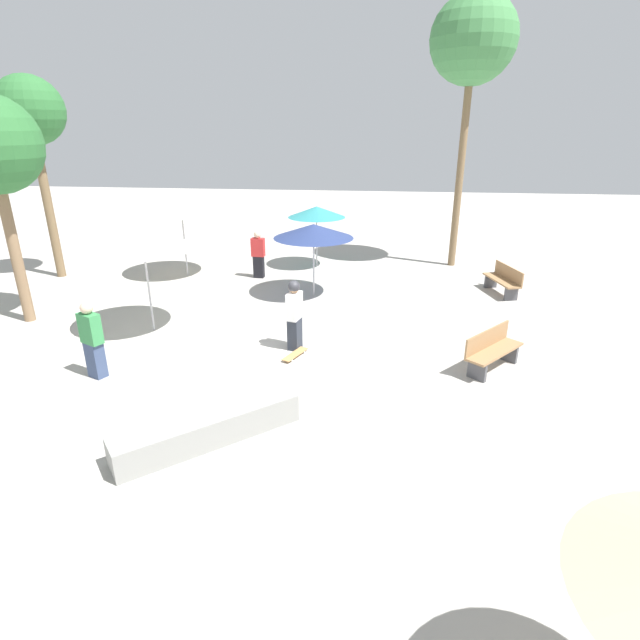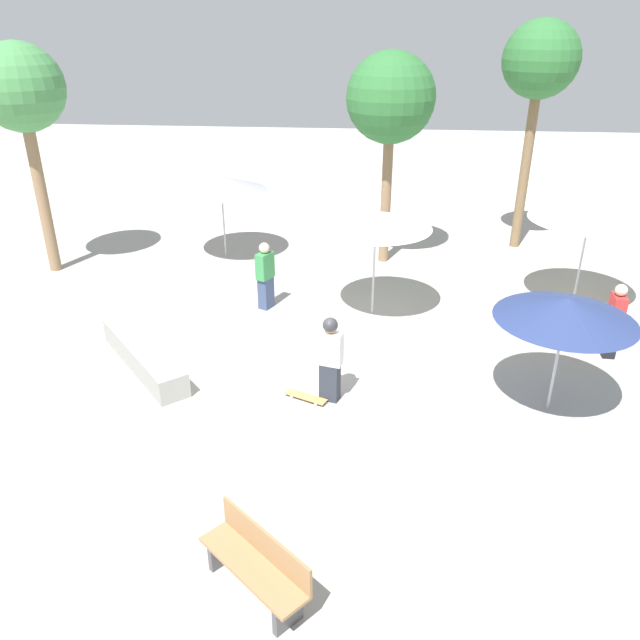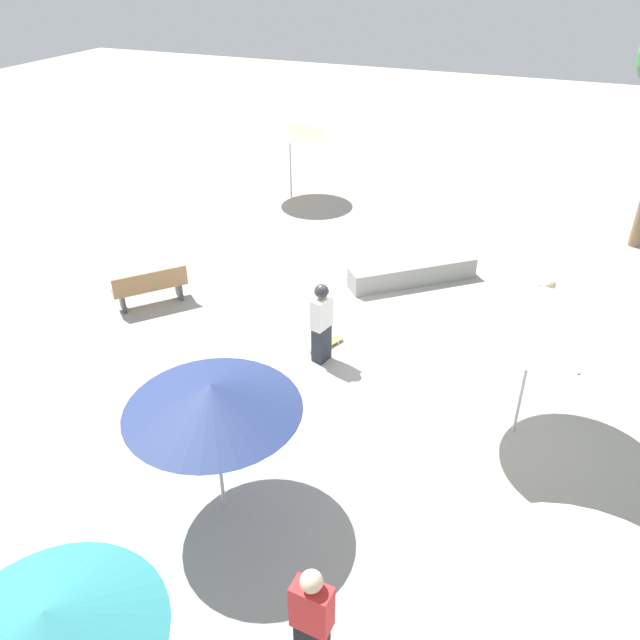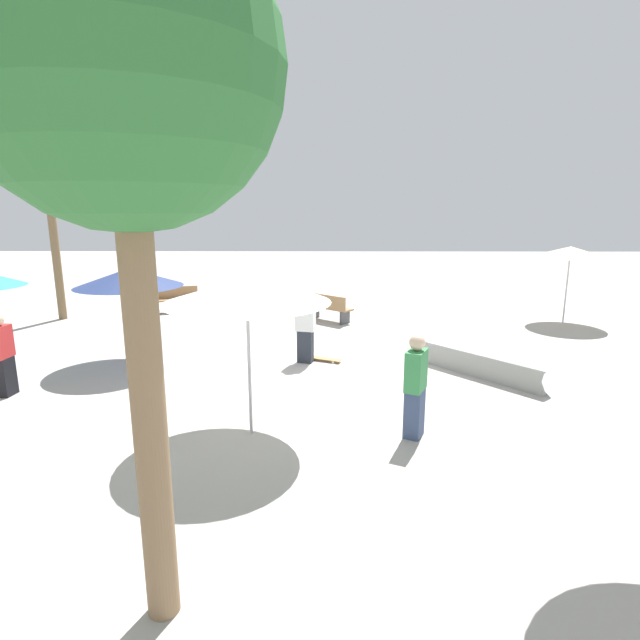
% 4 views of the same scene
% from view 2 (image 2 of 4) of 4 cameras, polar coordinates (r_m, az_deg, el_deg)
% --- Properties ---
extents(ground_plane, '(60.00, 60.00, 0.00)m').
position_cam_2_polar(ground_plane, '(11.34, -3.20, -7.40)').
color(ground_plane, '#ADA8A0').
extents(skater_main, '(0.48, 0.34, 1.63)m').
position_cam_2_polar(skater_main, '(10.93, 0.92, -3.35)').
color(skater_main, '#282D38').
rests_on(skater_main, ground_plane).
extents(skateboard, '(0.81, 0.50, 0.07)m').
position_cam_2_polar(skateboard, '(11.33, -1.31, -7.03)').
color(skateboard, '#B7844C').
rests_on(skateboard, ground_plane).
extents(concrete_ledge, '(2.42, 2.69, 0.49)m').
position_cam_2_polar(concrete_ledge, '(12.70, -15.81, -3.20)').
color(concrete_ledge, gray).
rests_on(concrete_ledge, ground_plane).
extents(bench_far, '(1.49, 1.39, 0.85)m').
position_cam_2_polar(bench_far, '(7.94, -5.81, -21.31)').
color(bench_far, '#47474C').
rests_on(bench_far, ground_plane).
extents(shade_umbrella_grey, '(2.57, 2.57, 2.31)m').
position_cam_2_polar(shade_umbrella_grey, '(17.66, -9.04, 12.22)').
color(shade_umbrella_grey, '#B7B7BC').
rests_on(shade_umbrella_grey, ground_plane).
extents(shade_umbrella_white, '(2.48, 2.48, 2.44)m').
position_cam_2_polar(shade_umbrella_white, '(13.78, 5.13, 9.14)').
color(shade_umbrella_white, '#B7B7BC').
rests_on(shade_umbrella_white, ground_plane).
extents(shade_umbrella_cream, '(2.70, 2.70, 2.48)m').
position_cam_2_polar(shade_umbrella_cream, '(15.41, 23.51, 9.08)').
color(shade_umbrella_cream, '#B7B7BC').
rests_on(shade_umbrella_cream, ground_plane).
extents(shade_umbrella_navy, '(2.32, 2.32, 2.14)m').
position_cam_2_polar(shade_umbrella_navy, '(10.94, 21.61, 0.97)').
color(shade_umbrella_navy, '#B7B7BC').
rests_on(shade_umbrella_navy, ground_plane).
extents(palm_tree_right, '(2.11, 2.11, 5.74)m').
position_cam_2_polar(palm_tree_right, '(17.53, -25.67, 18.29)').
color(palm_tree_right, '#896B4C').
rests_on(palm_tree_right, ground_plane).
extents(palm_tree_left, '(2.28, 2.28, 5.51)m').
position_cam_2_polar(palm_tree_left, '(16.81, 6.48, 19.35)').
color(palm_tree_left, '#896B4C').
rests_on(palm_tree_left, ground_plane).
extents(palm_tree_center_right, '(2.04, 2.04, 6.22)m').
position_cam_2_polar(palm_tree_center_right, '(18.81, 19.49, 21.20)').
color(palm_tree_center_right, brown).
rests_on(palm_tree_center_right, ground_plane).
extents(bystander_watching, '(0.41, 0.50, 1.61)m').
position_cam_2_polar(bystander_watching, '(14.56, -5.02, 4.04)').
color(bystander_watching, '#38476B').
rests_on(bystander_watching, ground_plane).
extents(bystander_far, '(0.26, 0.44, 1.57)m').
position_cam_2_polar(bystander_far, '(13.71, 25.31, -0.07)').
color(bystander_far, black).
rests_on(bystander_far, ground_plane).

